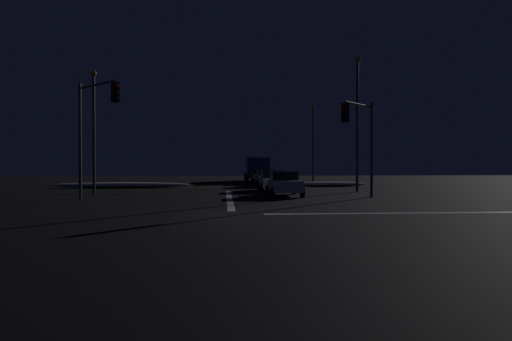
{
  "coord_description": "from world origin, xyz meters",
  "views": [
    {
      "loc": [
        -0.34,
        -17.8,
        2.03
      ],
      "look_at": [
        1.84,
        11.93,
        1.61
      ],
      "focal_mm": 31.0,
      "sensor_mm": 36.0,
      "label": 1
    }
  ],
  "objects_px": {
    "sedan_gray": "(266,178)",
    "sedan_orange": "(261,176)",
    "streetlamp_right_far": "(313,137)",
    "sedan_white": "(284,183)",
    "streetlamp_right_near": "(357,114)",
    "traffic_signal_ne": "(361,131)",
    "traffic_signal_nw": "(94,118)",
    "sedan_silver": "(272,180)",
    "streetlamp_left_near": "(94,122)",
    "box_truck": "(256,167)"
  },
  "relations": [
    {
      "from": "streetlamp_right_near",
      "to": "streetlamp_left_near",
      "type": "relative_size",
      "value": 1.15
    },
    {
      "from": "sedan_white",
      "to": "streetlamp_right_far",
      "type": "distance_m",
      "value": 20.93
    },
    {
      "from": "traffic_signal_ne",
      "to": "sedan_silver",
      "type": "bearing_deg",
      "value": 118.46
    },
    {
      "from": "sedan_white",
      "to": "sedan_gray",
      "type": "xyz_separation_m",
      "value": [
        0.02,
        12.19,
        0.0
      ]
    },
    {
      "from": "sedan_silver",
      "to": "box_truck",
      "type": "height_order",
      "value": "box_truck"
    },
    {
      "from": "streetlamp_right_near",
      "to": "streetlamp_left_near",
      "type": "bearing_deg",
      "value": 180.0
    },
    {
      "from": "box_truck",
      "to": "streetlamp_right_near",
      "type": "height_order",
      "value": "streetlamp_right_near"
    },
    {
      "from": "sedan_gray",
      "to": "sedan_orange",
      "type": "distance_m",
      "value": 5.35
    },
    {
      "from": "sedan_silver",
      "to": "traffic_signal_nw",
      "type": "relative_size",
      "value": 0.64
    },
    {
      "from": "sedan_gray",
      "to": "box_truck",
      "type": "relative_size",
      "value": 0.52
    },
    {
      "from": "sedan_gray",
      "to": "sedan_orange",
      "type": "xyz_separation_m",
      "value": [
        0.0,
        5.35,
        0.0
      ]
    },
    {
      "from": "sedan_white",
      "to": "streetlamp_right_near",
      "type": "relative_size",
      "value": 0.44
    },
    {
      "from": "box_truck",
      "to": "traffic_signal_ne",
      "type": "bearing_deg",
      "value": -81.22
    },
    {
      "from": "streetlamp_right_far",
      "to": "streetlamp_left_near",
      "type": "bearing_deg",
      "value": -139.69
    },
    {
      "from": "streetlamp_right_far",
      "to": "traffic_signal_nw",
      "type": "bearing_deg",
      "value": -127.42
    },
    {
      "from": "traffic_signal_ne",
      "to": "streetlamp_right_far",
      "type": "xyz_separation_m",
      "value": [
        1.71,
        22.21,
        0.99
      ]
    },
    {
      "from": "sedan_gray",
      "to": "streetlamp_right_near",
      "type": "distance_m",
      "value": 11.47
    },
    {
      "from": "sedan_silver",
      "to": "sedan_orange",
      "type": "bearing_deg",
      "value": 89.08
    },
    {
      "from": "sedan_orange",
      "to": "sedan_silver",
      "type": "bearing_deg",
      "value": -90.92
    },
    {
      "from": "sedan_orange",
      "to": "sedan_white",
      "type": "bearing_deg",
      "value": -90.08
    },
    {
      "from": "streetlamp_right_near",
      "to": "sedan_white",
      "type": "bearing_deg",
      "value": -148.37
    },
    {
      "from": "sedan_white",
      "to": "sedan_silver",
      "type": "height_order",
      "value": "same"
    },
    {
      "from": "sedan_orange",
      "to": "streetlamp_right_far",
      "type": "relative_size",
      "value": 0.5
    },
    {
      "from": "traffic_signal_ne",
      "to": "traffic_signal_nw",
      "type": "relative_size",
      "value": 0.86
    },
    {
      "from": "sedan_silver",
      "to": "traffic_signal_ne",
      "type": "height_order",
      "value": "traffic_signal_ne"
    },
    {
      "from": "streetlamp_right_far",
      "to": "sedan_silver",
      "type": "bearing_deg",
      "value": -113.21
    },
    {
      "from": "sedan_silver",
      "to": "traffic_signal_nw",
      "type": "xyz_separation_m",
      "value": [
        -10.99,
        -8.13,
        3.82
      ]
    },
    {
      "from": "sedan_silver",
      "to": "streetlamp_left_near",
      "type": "xyz_separation_m",
      "value": [
        -12.78,
        -1.83,
        4.19
      ]
    },
    {
      "from": "streetlamp_right_near",
      "to": "traffic_signal_nw",
      "type": "bearing_deg",
      "value": -159.74
    },
    {
      "from": "streetlamp_right_near",
      "to": "box_truck",
      "type": "bearing_deg",
      "value": 105.78
    },
    {
      "from": "box_truck",
      "to": "streetlamp_right_far",
      "type": "xyz_separation_m",
      "value": [
        5.89,
        -4.85,
        3.27
      ]
    },
    {
      "from": "sedan_gray",
      "to": "streetlamp_right_near",
      "type": "height_order",
      "value": "streetlamp_right_near"
    },
    {
      "from": "sedan_gray",
      "to": "traffic_signal_ne",
      "type": "xyz_separation_m",
      "value": [
        4.17,
        -14.76,
        3.19
      ]
    },
    {
      "from": "streetlamp_left_near",
      "to": "sedan_orange",
      "type": "bearing_deg",
      "value": 46.98
    },
    {
      "from": "sedan_gray",
      "to": "streetlamp_right_far",
      "type": "bearing_deg",
      "value": 51.69
    },
    {
      "from": "sedan_silver",
      "to": "box_truck",
      "type": "relative_size",
      "value": 0.52
    },
    {
      "from": "sedan_orange",
      "to": "streetlamp_left_near",
      "type": "relative_size",
      "value": 0.5
    },
    {
      "from": "traffic_signal_nw",
      "to": "streetlamp_left_near",
      "type": "relative_size",
      "value": 0.78
    },
    {
      "from": "sedan_gray",
      "to": "traffic_signal_nw",
      "type": "relative_size",
      "value": 0.64
    },
    {
      "from": "sedan_white",
      "to": "streetlamp_right_far",
      "type": "bearing_deg",
      "value": 73.26
    },
    {
      "from": "sedan_orange",
      "to": "streetlamp_left_near",
      "type": "distance_m",
      "value": 19.48
    },
    {
      "from": "streetlamp_right_near",
      "to": "sedan_gray",
      "type": "bearing_deg",
      "value": 124.54
    },
    {
      "from": "box_truck",
      "to": "traffic_signal_ne",
      "type": "height_order",
      "value": "traffic_signal_ne"
    },
    {
      "from": "sedan_gray",
      "to": "box_truck",
      "type": "xyz_separation_m",
      "value": [
        -0.01,
        12.3,
        0.91
      ]
    },
    {
      "from": "sedan_silver",
      "to": "traffic_signal_nw",
      "type": "bearing_deg",
      "value": -143.51
    },
    {
      "from": "sedan_silver",
      "to": "sedan_orange",
      "type": "height_order",
      "value": "same"
    },
    {
      "from": "box_truck",
      "to": "traffic_signal_nw",
      "type": "bearing_deg",
      "value": -112.36
    },
    {
      "from": "sedan_orange",
      "to": "streetlamp_right_near",
      "type": "height_order",
      "value": "streetlamp_right_near"
    },
    {
      "from": "sedan_white",
      "to": "sedan_silver",
      "type": "relative_size",
      "value": 1.0
    },
    {
      "from": "streetlamp_right_far",
      "to": "streetlamp_left_near",
      "type": "distance_m",
      "value": 24.73
    }
  ]
}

